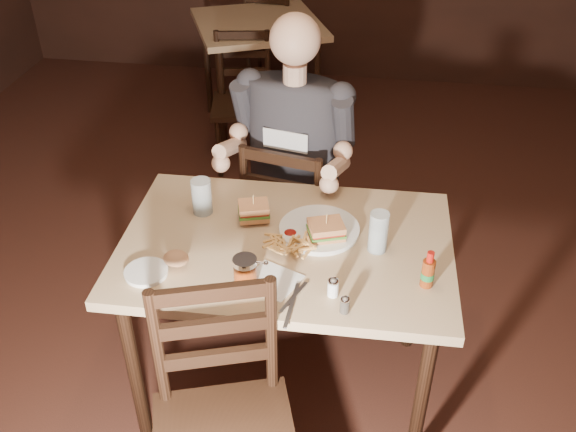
# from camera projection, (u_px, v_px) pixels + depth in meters

# --- Properties ---
(room_shell) EXTENTS (7.00, 7.00, 7.00)m
(room_shell) POSITION_uv_depth(u_px,v_px,m) (372.00, 103.00, 1.77)
(room_shell) COLOR black
(room_shell) RESTS_ON ground
(main_table) EXTENTS (1.20, 0.81, 0.77)m
(main_table) POSITION_uv_depth(u_px,v_px,m) (286.00, 260.00, 2.34)
(main_table) COLOR tan
(main_table) RESTS_ON ground
(bg_table) EXTENTS (1.05, 1.05, 0.77)m
(bg_table) POSITION_uv_depth(u_px,v_px,m) (259.00, 35.00, 4.31)
(bg_table) COLOR tan
(bg_table) RESTS_ON ground
(chair_far) EXTENTS (0.49, 0.52, 0.88)m
(chair_far) POSITION_uv_depth(u_px,v_px,m) (295.00, 217.00, 2.99)
(chair_far) COLOR black
(chair_far) RESTS_ON ground
(bg_chair_far) EXTENTS (0.41, 0.45, 0.83)m
(bg_chair_far) POSITION_uv_depth(u_px,v_px,m) (273.00, 44.00, 4.91)
(bg_chair_far) COLOR black
(bg_chair_far) RESTS_ON ground
(bg_chair_near) EXTENTS (0.45, 0.48, 0.84)m
(bg_chair_near) POSITION_uv_depth(u_px,v_px,m) (243.00, 105.00, 4.01)
(bg_chair_near) COLOR black
(bg_chair_near) RESTS_ON ground
(diner) EXTENTS (0.62, 0.53, 0.94)m
(diner) POSITION_uv_depth(u_px,v_px,m) (291.00, 128.00, 2.67)
(diner) COLOR #29272B
(diner) RESTS_ON chair_far
(dinner_plate) EXTENTS (0.29, 0.29, 0.02)m
(dinner_plate) POSITION_uv_depth(u_px,v_px,m) (319.00, 230.00, 2.33)
(dinner_plate) COLOR white
(dinner_plate) RESTS_ON main_table
(sandwich_left) EXTENTS (0.13, 0.12, 0.10)m
(sandwich_left) POSITION_uv_depth(u_px,v_px,m) (254.00, 207.00, 2.36)
(sandwich_left) COLOR tan
(sandwich_left) RESTS_ON dinner_plate
(sandwich_right) EXTENTS (0.15, 0.13, 0.10)m
(sandwich_right) POSITION_uv_depth(u_px,v_px,m) (326.00, 225.00, 2.26)
(sandwich_right) COLOR tan
(sandwich_right) RESTS_ON dinner_plate
(fries_pile) EXTENTS (0.23, 0.16, 0.04)m
(fries_pile) POSITION_uv_depth(u_px,v_px,m) (294.00, 242.00, 2.23)
(fries_pile) COLOR #F4B660
(fries_pile) RESTS_ON dinner_plate
(ketchup_dollop) EXTENTS (0.05, 0.05, 0.01)m
(ketchup_dollop) POSITION_uv_depth(u_px,v_px,m) (290.00, 233.00, 2.30)
(ketchup_dollop) COLOR maroon
(ketchup_dollop) RESTS_ON dinner_plate
(glass_left) EXTENTS (0.08, 0.08, 0.14)m
(glass_left) POSITION_uv_depth(u_px,v_px,m) (202.00, 197.00, 2.41)
(glass_left) COLOR silver
(glass_left) RESTS_ON main_table
(glass_right) EXTENTS (0.07, 0.07, 0.15)m
(glass_right) POSITION_uv_depth(u_px,v_px,m) (378.00, 232.00, 2.21)
(glass_right) COLOR silver
(glass_right) RESTS_ON main_table
(hot_sauce) EXTENTS (0.04, 0.04, 0.14)m
(hot_sauce) POSITION_uv_depth(u_px,v_px,m) (428.00, 269.00, 2.06)
(hot_sauce) COLOR maroon
(hot_sauce) RESTS_ON main_table
(salt_shaker) EXTENTS (0.04, 0.04, 0.07)m
(salt_shaker) POSITION_uv_depth(u_px,v_px,m) (333.00, 287.00, 2.04)
(salt_shaker) COLOR white
(salt_shaker) RESTS_ON main_table
(pepper_shaker) EXTENTS (0.03, 0.03, 0.06)m
(pepper_shaker) POSITION_uv_depth(u_px,v_px,m) (345.00, 305.00, 1.98)
(pepper_shaker) COLOR #38332D
(pepper_shaker) RESTS_ON main_table
(syrup_dispenser) EXTENTS (0.08, 0.08, 0.10)m
(syrup_dispenser) POSITION_uv_depth(u_px,v_px,m) (245.00, 272.00, 2.08)
(syrup_dispenser) COLOR maroon
(syrup_dispenser) RESTS_ON main_table
(napkin) EXTENTS (0.21, 0.20, 0.00)m
(napkin) POSITION_uv_depth(u_px,v_px,m) (273.00, 280.00, 2.12)
(napkin) COLOR white
(napkin) RESTS_ON main_table
(knife) EXTENTS (0.02, 0.21, 0.00)m
(knife) POSITION_uv_depth(u_px,v_px,m) (292.00, 305.00, 2.02)
(knife) COLOR silver
(knife) RESTS_ON napkin
(fork) EXTENTS (0.07, 0.16, 0.01)m
(fork) POSITION_uv_depth(u_px,v_px,m) (294.00, 297.00, 2.05)
(fork) COLOR silver
(fork) RESTS_ON napkin
(side_plate) EXTENTS (0.15, 0.15, 0.01)m
(side_plate) POSITION_uv_depth(u_px,v_px,m) (146.00, 273.00, 2.14)
(side_plate) COLOR white
(side_plate) RESTS_ON main_table
(bread_roll) EXTENTS (0.09, 0.07, 0.05)m
(bread_roll) POSITION_uv_depth(u_px,v_px,m) (176.00, 258.00, 2.16)
(bread_roll) COLOR tan
(bread_roll) RESTS_ON side_plate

